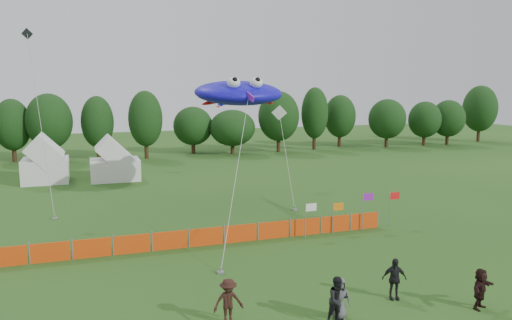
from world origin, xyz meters
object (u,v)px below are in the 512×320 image
object	(u,v)px
tent_left	(45,163)
spectator_f	(480,289)
barrier_fence	(206,237)
spectator_c	(228,302)
spectator_b	(338,300)
spectator_e	(340,298)
stingray_kite	(238,93)
tent_right	(115,163)
spectator_d	(394,279)

from	to	relation	value
tent_left	spectator_f	distance (m)	38.41
barrier_fence	spectator_c	bearing A→B (deg)	-98.12
tent_left	spectator_b	bearing A→B (deg)	-69.71
tent_left	barrier_fence	world-z (taller)	tent_left
spectator_e	spectator_c	bearing A→B (deg)	-175.85
spectator_f	stingray_kite	distance (m)	21.58
stingray_kite	spectator_e	bearing A→B (deg)	-95.09
spectator_b	tent_left	bearing A→B (deg)	103.45
tent_right	spectator_b	distance (m)	32.76
spectator_b	stingray_kite	world-z (taller)	stingray_kite
spectator_e	stingray_kite	xyz separation A→B (m)	(1.67, 18.82, 7.42)
tent_left	spectator_f	bearing A→B (deg)	-61.78
tent_right	spectator_d	distance (m)	32.42
spectator_d	spectator_f	distance (m)	3.30
spectator_e	stingray_kite	bearing A→B (deg)	101.35
barrier_fence	stingray_kite	size ratio (longest dim) A/B	1.03
tent_right	spectator_f	xyz separation A→B (m)	(12.10, -32.91, -0.78)
spectator_d	spectator_f	size ratio (longest dim) A/B	1.06
spectator_c	spectator_d	size ratio (longest dim) A/B	1.01
spectator_e	stingray_kite	distance (m)	20.30
spectator_b	spectator_f	xyz separation A→B (m)	(5.93, -0.74, -0.07)
spectator_b	spectator_d	world-z (taller)	spectator_b
spectator_e	spectator_d	bearing A→B (deg)	32.01
tent_left	spectator_b	xyz separation A→B (m)	(12.23, -33.09, -0.89)
spectator_e	barrier_fence	bearing A→B (deg)	121.94
tent_left	barrier_fence	xyz separation A→B (m)	(9.66, -22.61, -1.29)
tent_right	spectator_c	distance (m)	31.04
spectator_f	spectator_d	bearing A→B (deg)	120.41
barrier_fence	spectator_f	world-z (taller)	spectator_f
spectator_f	stingray_kite	bearing A→B (deg)	76.57
tent_right	spectator_d	world-z (taller)	tent_right
spectator_d	tent_left	bearing A→B (deg)	131.31
spectator_f	spectator_e	bearing A→B (deg)	144.65
tent_left	spectator_e	distance (m)	35.08
barrier_fence	spectator_e	size ratio (longest dim) A/B	13.60
spectator_d	barrier_fence	bearing A→B (deg)	137.29
barrier_fence	spectator_b	distance (m)	10.79
tent_right	spectator_e	bearing A→B (deg)	-78.59
spectator_b	spectator_f	distance (m)	5.97
barrier_fence	tent_left	bearing A→B (deg)	113.14
tent_right	stingray_kite	bearing A→B (deg)	-58.14
spectator_d	spectator_f	bearing A→B (deg)	-19.27
spectator_f	stingray_kite	size ratio (longest dim) A/B	0.08
spectator_b	spectator_e	world-z (taller)	spectator_b
spectator_b	stingray_kite	size ratio (longest dim) A/B	0.08
stingray_kite	tent_right	bearing A→B (deg)	121.86
spectator_e	stingray_kite	world-z (taller)	stingray_kite
tent_left	stingray_kite	world-z (taller)	stingray_kite
barrier_fence	spectator_d	xyz separation A→B (m)	(5.78, -9.34, 0.38)
tent_left	spectator_b	distance (m)	35.29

